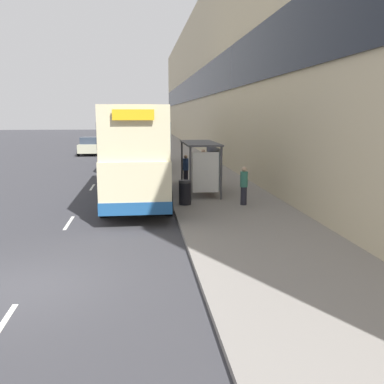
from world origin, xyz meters
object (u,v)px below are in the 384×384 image
at_px(car_0, 137,145).
at_px(bus_shelter, 204,158).
at_px(car_2, 135,140).
at_px(pedestrian_at_shelter, 186,169).
at_px(pedestrian_1, 203,165).
at_px(pedestrian_2, 244,185).
at_px(car_1, 141,132).
at_px(car_3, 89,146).
at_px(litter_bin, 185,192).
at_px(double_decker_bus_ahead, 135,138).
at_px(double_decker_bus_near, 136,151).

bearing_deg(car_0, bus_shelter, -81.99).
distance_m(car_2, pedestrian_at_shelter, 29.93).
height_order(pedestrian_1, pedestrian_2, pedestrian_1).
height_order(bus_shelter, pedestrian_2, bus_shelter).
xyz_separation_m(car_1, pedestrian_1, (3.38, -53.36, 0.19)).
bearing_deg(car_3, pedestrian_1, 114.41).
bearing_deg(car_2, pedestrian_1, -81.52).
height_order(car_0, pedestrian_2, pedestrian_2).
height_order(car_3, pedestrian_1, pedestrian_1).
bearing_deg(litter_bin, double_decker_bus_ahead, 99.17).
bearing_deg(bus_shelter, litter_bin, -115.22).
distance_m(double_decker_bus_near, double_decker_bus_ahead, 12.09).
bearing_deg(pedestrian_1, pedestrian_at_shelter, -139.02).
relative_size(pedestrian_at_shelter, litter_bin, 1.55).
bearing_deg(litter_bin, double_decker_bus_near, 136.69).
bearing_deg(car_1, pedestrian_1, -86.37).
xyz_separation_m(car_3, pedestrian_at_shelter, (7.55, -20.08, 0.10)).
relative_size(car_0, car_3, 1.12).
relative_size(double_decker_bus_near, pedestrian_2, 6.43).
xyz_separation_m(double_decker_bus_ahead, car_3, (-4.66, 11.61, -1.41)).
relative_size(car_1, litter_bin, 3.84).
bearing_deg(pedestrian_1, car_3, 114.41).
relative_size(bus_shelter, car_0, 0.95).
relative_size(pedestrian_1, pedestrian_2, 1.12).
bearing_deg(double_decker_bus_near, double_decker_bus_ahead, 90.91).
bearing_deg(car_2, car_1, 87.89).
height_order(car_0, pedestrian_at_shelter, pedestrian_at_shelter).
height_order(car_0, litter_bin, car_0).
bearing_deg(car_3, pedestrian_at_shelter, 110.60).
distance_m(car_1, litter_bin, 59.93).
bearing_deg(pedestrian_at_shelter, litter_bin, -96.40).
distance_m(bus_shelter, double_decker_bus_near, 3.38).
relative_size(pedestrian_at_shelter, pedestrian_1, 0.88).
relative_size(car_0, pedestrian_1, 2.39).
bearing_deg(pedestrian_1, car_2, 98.48).
height_order(double_decker_bus_near, double_decker_bus_ahead, same).
bearing_deg(bus_shelter, car_3, 109.46).
height_order(double_decker_bus_ahead, pedestrian_2, double_decker_bus_ahead).
height_order(pedestrian_at_shelter, pedestrian_1, pedestrian_1).
bearing_deg(double_decker_bus_near, car_0, 90.24).
bearing_deg(double_decker_bus_near, pedestrian_2, -26.94).
distance_m(double_decker_bus_ahead, pedestrian_at_shelter, 9.05).
distance_m(car_0, car_1, 33.16).
bearing_deg(pedestrian_2, double_decker_bus_near, 153.06).
distance_m(car_0, car_3, 4.87).
xyz_separation_m(pedestrian_at_shelter, litter_bin, (-0.62, -5.57, -0.30)).
xyz_separation_m(double_decker_bus_ahead, car_0, (0.09, 12.70, -1.42)).
distance_m(double_decker_bus_ahead, car_3, 12.59).
height_order(car_0, pedestrian_1, pedestrian_1).
height_order(double_decker_bus_ahead, pedestrian_1, double_decker_bus_ahead).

